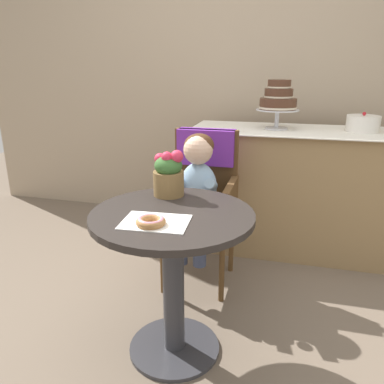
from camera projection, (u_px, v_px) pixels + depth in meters
The scene contains 11 objects.
ground_plane at pixel (175, 348), 1.88m from camera, with size 8.00×8.00×0.00m, color #6B5B4C.
back_wall at pixel (238, 63), 3.15m from camera, with size 4.80×0.10×2.70m, color tan.
cafe_table at pixel (173, 256), 1.72m from camera, with size 0.72×0.72×0.72m.
wicker_chair at pixel (203, 182), 2.36m from camera, with size 0.42×0.45×0.95m.
seated_child at pixel (197, 183), 2.20m from camera, with size 0.27×0.32×0.73m.
paper_napkin at pixel (155, 222), 1.54m from camera, with size 0.27×0.20×0.00m, color white.
donut_front at pixel (151, 221), 1.51m from camera, with size 0.12×0.12×0.03m.
flower_vase at pixel (169, 174), 1.84m from camera, with size 0.15×0.15×0.23m.
display_counter at pixel (297, 190), 2.80m from camera, with size 1.56×0.62×0.90m.
tiered_cake_stand at pixel (278, 100), 2.64m from camera, with size 0.30×0.30×0.34m.
round_layer_cake at pixel (363, 124), 2.57m from camera, with size 0.22×0.22×0.13m.
Camera 1 is at (0.47, -1.47, 1.32)m, focal length 35.59 mm.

